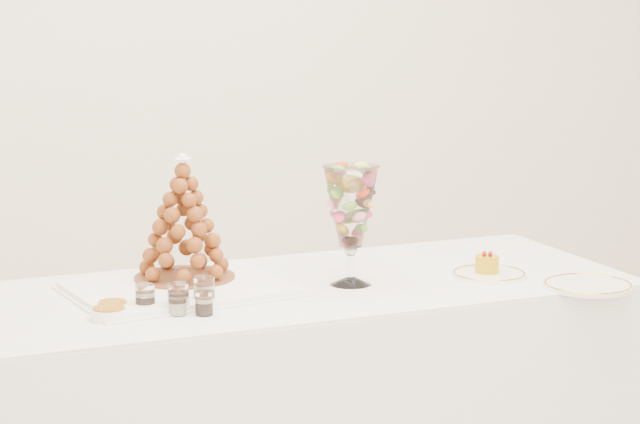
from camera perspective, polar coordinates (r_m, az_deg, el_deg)
name	(u,v)px	position (r m, az deg, el deg)	size (l,w,h in m)	color
buffet_table	(298,407)	(3.66, -1.02, -8.89)	(1.96, 0.89, 0.73)	white
lace_tray	(180,289)	(3.50, -6.42, -3.51)	(0.57, 0.43, 0.02)	white
macaron_vase	(351,208)	(3.52, 1.42, 0.19)	(0.16, 0.16, 0.34)	white
cake_plate	(489,274)	(3.70, 7.74, -2.85)	(0.22, 0.22, 0.01)	white
spare_plate	(588,286)	(3.61, 12.15, -3.31)	(0.25, 0.25, 0.01)	white
verrine_a	(145,297)	(3.31, -8.00, -3.89)	(0.05, 0.05, 0.07)	white
verrine_b	(178,297)	(3.30, -6.50, -3.89)	(0.06, 0.06, 0.07)	white
verrine_c	(204,291)	(3.35, -5.32, -3.60)	(0.06, 0.06, 0.08)	white
verrine_d	(178,303)	(3.26, -6.53, -4.17)	(0.05, 0.05, 0.06)	white
verrine_e	(204,303)	(3.25, -5.32, -4.17)	(0.05, 0.05, 0.06)	white
ramekin_back	(113,307)	(3.31, -9.45, -4.32)	(0.08, 0.08, 0.03)	white
ramekin_front	(109,314)	(3.25, -9.63, -4.62)	(0.09, 0.09, 0.03)	white
croquembouche	(184,218)	(3.55, -6.26, -0.27)	(0.29, 0.29, 0.36)	brown
mousse_cake	(487,264)	(3.69, 7.64, -2.36)	(0.07, 0.07, 0.06)	#CB8E09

